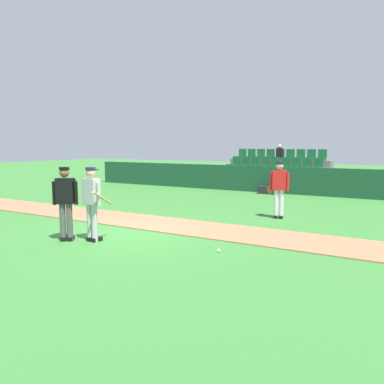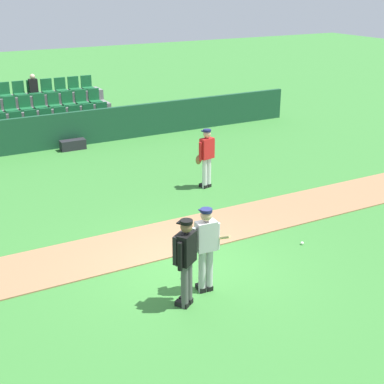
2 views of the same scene
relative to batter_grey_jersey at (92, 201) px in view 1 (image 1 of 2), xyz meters
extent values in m
plane|color=#387A33|center=(0.13, 0.87, -0.97)|extent=(80.00, 80.00, 0.00)
cube|color=#9E704C|center=(0.13, 2.45, -0.95)|extent=(28.00, 1.80, 0.03)
cube|color=#19472D|center=(0.13, 11.08, -0.34)|extent=(20.00, 0.16, 1.26)
cube|color=slate|center=(0.13, 12.95, -0.82)|extent=(5.55, 2.95, 0.30)
cube|color=slate|center=(0.13, 12.10, -0.47)|extent=(5.45, 0.85, 0.40)
cube|color=#196033|center=(-2.07, 12.00, -0.22)|extent=(0.44, 0.40, 0.08)
cube|color=#196033|center=(-2.07, 12.22, 0.03)|extent=(0.44, 0.08, 0.50)
cube|color=#196033|center=(-1.52, 12.00, -0.22)|extent=(0.44, 0.40, 0.08)
cube|color=#196033|center=(-1.52, 12.22, 0.03)|extent=(0.44, 0.08, 0.50)
cube|color=#196033|center=(-0.97, 12.00, -0.22)|extent=(0.44, 0.40, 0.08)
cube|color=#196033|center=(-0.97, 12.22, 0.03)|extent=(0.44, 0.08, 0.50)
cube|color=#196033|center=(-0.42, 12.00, -0.22)|extent=(0.44, 0.40, 0.08)
cube|color=#196033|center=(-0.42, 12.22, 0.03)|extent=(0.44, 0.08, 0.50)
cube|color=#196033|center=(0.13, 12.00, -0.22)|extent=(0.44, 0.40, 0.08)
cube|color=#196033|center=(0.13, 12.22, 0.03)|extent=(0.44, 0.08, 0.50)
cube|color=#196033|center=(0.68, 12.00, -0.22)|extent=(0.44, 0.40, 0.08)
cube|color=#196033|center=(0.68, 12.22, 0.03)|extent=(0.44, 0.08, 0.50)
cube|color=#196033|center=(1.23, 12.00, -0.22)|extent=(0.44, 0.40, 0.08)
cube|color=#196033|center=(1.23, 12.22, 0.03)|extent=(0.44, 0.08, 0.50)
cube|color=#196033|center=(1.78, 12.00, -0.22)|extent=(0.44, 0.40, 0.08)
cube|color=#196033|center=(1.78, 12.22, 0.03)|extent=(0.44, 0.08, 0.50)
cube|color=#196033|center=(2.33, 12.00, -0.22)|extent=(0.44, 0.40, 0.08)
cube|color=#196033|center=(2.33, 12.22, 0.03)|extent=(0.44, 0.08, 0.50)
cube|color=slate|center=(0.13, 12.95, -0.07)|extent=(5.45, 0.85, 0.40)
cube|color=#196033|center=(-2.07, 12.85, 0.18)|extent=(0.44, 0.40, 0.08)
cube|color=#196033|center=(-2.07, 13.07, 0.43)|extent=(0.44, 0.08, 0.50)
cube|color=#196033|center=(-1.52, 12.85, 0.18)|extent=(0.44, 0.40, 0.08)
cube|color=#196033|center=(-1.52, 13.07, 0.43)|extent=(0.44, 0.08, 0.50)
cube|color=#196033|center=(-0.97, 12.85, 0.18)|extent=(0.44, 0.40, 0.08)
cube|color=#196033|center=(-0.97, 13.07, 0.43)|extent=(0.44, 0.08, 0.50)
cube|color=#196033|center=(-0.42, 12.85, 0.18)|extent=(0.44, 0.40, 0.08)
cube|color=#196033|center=(-0.42, 13.07, 0.43)|extent=(0.44, 0.08, 0.50)
cube|color=#196033|center=(0.13, 12.85, 0.18)|extent=(0.44, 0.40, 0.08)
cube|color=#196033|center=(0.13, 13.07, 0.43)|extent=(0.44, 0.08, 0.50)
cube|color=#196033|center=(0.68, 12.85, 0.18)|extent=(0.44, 0.40, 0.08)
cube|color=#196033|center=(0.68, 13.07, 0.43)|extent=(0.44, 0.08, 0.50)
cube|color=#196033|center=(1.23, 12.85, 0.18)|extent=(0.44, 0.40, 0.08)
cube|color=#196033|center=(1.23, 13.07, 0.43)|extent=(0.44, 0.08, 0.50)
cube|color=#196033|center=(1.78, 12.85, 0.18)|extent=(0.44, 0.40, 0.08)
cube|color=#196033|center=(1.78, 13.07, 0.43)|extent=(0.44, 0.08, 0.50)
cube|color=#196033|center=(2.33, 12.85, 0.18)|extent=(0.44, 0.40, 0.08)
cube|color=#196033|center=(2.33, 13.07, 0.43)|extent=(0.44, 0.08, 0.50)
cube|color=slate|center=(0.13, 13.80, 0.33)|extent=(5.45, 0.85, 0.40)
cube|color=#196033|center=(-2.07, 13.70, 0.58)|extent=(0.44, 0.40, 0.08)
cube|color=#196033|center=(-2.07, 13.92, 0.83)|extent=(0.44, 0.08, 0.50)
cube|color=#196033|center=(-1.52, 13.70, 0.58)|extent=(0.44, 0.40, 0.08)
cube|color=#196033|center=(-1.52, 13.92, 0.83)|extent=(0.44, 0.08, 0.50)
cube|color=#196033|center=(-0.97, 13.70, 0.58)|extent=(0.44, 0.40, 0.08)
cube|color=#196033|center=(-0.97, 13.92, 0.83)|extent=(0.44, 0.08, 0.50)
cube|color=#196033|center=(-0.42, 13.70, 0.58)|extent=(0.44, 0.40, 0.08)
cube|color=#196033|center=(-0.42, 13.92, 0.83)|extent=(0.44, 0.08, 0.50)
cube|color=#196033|center=(0.13, 13.70, 0.58)|extent=(0.44, 0.40, 0.08)
cube|color=#196033|center=(0.13, 13.92, 0.83)|extent=(0.44, 0.08, 0.50)
cube|color=black|center=(0.13, 13.75, 0.88)|extent=(0.32, 0.22, 0.52)
sphere|color=beige|center=(0.13, 13.75, 1.23)|extent=(0.20, 0.20, 0.20)
cube|color=#196033|center=(0.68, 13.70, 0.58)|extent=(0.44, 0.40, 0.08)
cube|color=#196033|center=(0.68, 13.92, 0.83)|extent=(0.44, 0.08, 0.50)
cube|color=#196033|center=(1.23, 13.70, 0.58)|extent=(0.44, 0.40, 0.08)
cube|color=#196033|center=(1.23, 13.92, 0.83)|extent=(0.44, 0.08, 0.50)
cube|color=#196033|center=(1.78, 13.70, 0.58)|extent=(0.44, 0.40, 0.08)
cube|color=#196033|center=(1.78, 13.92, 0.83)|extent=(0.44, 0.08, 0.50)
cube|color=#196033|center=(2.33, 13.70, 0.58)|extent=(0.44, 0.40, 0.08)
cube|color=#196033|center=(2.33, 13.92, 0.83)|extent=(0.44, 0.08, 0.50)
cylinder|color=#B2B2B2|center=(-0.09, 0.00, -0.52)|extent=(0.14, 0.14, 0.90)
cylinder|color=#B2B2B2|center=(0.07, -0.01, -0.52)|extent=(0.14, 0.14, 0.90)
cube|color=black|center=(-0.08, 0.06, -0.92)|extent=(0.14, 0.27, 0.10)
cube|color=black|center=(0.08, 0.05, -0.92)|extent=(0.14, 0.27, 0.10)
cube|color=#B2B2B2|center=(-0.01, -0.01, 0.23)|extent=(0.41, 0.24, 0.60)
cylinder|color=#B2B2B2|center=(-0.26, 0.01, 0.18)|extent=(0.09, 0.09, 0.55)
cylinder|color=#B2B2B2|center=(0.24, -0.02, 0.18)|extent=(0.09, 0.09, 0.55)
sphere|color=tan|center=(-0.01, -0.01, 0.66)|extent=(0.22, 0.22, 0.22)
cylinder|color=#191E4C|center=(-0.01, -0.01, 0.76)|extent=(0.23, 0.23, 0.06)
cube|color=#191E4C|center=(0.00, 0.09, 0.73)|extent=(0.19, 0.13, 0.02)
cylinder|color=tan|center=(0.25, 0.08, 0.08)|extent=(0.25, 0.79, 0.41)
cylinder|color=#4C4C4C|center=(-0.64, -0.32, -0.52)|extent=(0.14, 0.14, 0.90)
cylinder|color=#4C4C4C|center=(-0.51, -0.23, -0.52)|extent=(0.14, 0.14, 0.90)
cube|color=black|center=(-0.67, -0.27, -0.92)|extent=(0.24, 0.28, 0.10)
cube|color=black|center=(-0.54, -0.18, -0.92)|extent=(0.24, 0.28, 0.10)
cube|color=black|center=(-0.57, -0.28, 0.23)|extent=(0.45, 0.40, 0.60)
cylinder|color=black|center=(-0.78, -0.42, 0.18)|extent=(0.09, 0.09, 0.55)
cylinder|color=black|center=(-0.37, -0.14, 0.18)|extent=(0.09, 0.09, 0.55)
sphere|color=brown|center=(-0.57, -0.28, 0.66)|extent=(0.22, 0.22, 0.22)
cylinder|color=black|center=(-0.57, -0.28, 0.76)|extent=(0.23, 0.23, 0.06)
cube|color=black|center=(-0.63, -0.20, 0.73)|extent=(0.22, 0.20, 0.02)
cube|color=black|center=(-0.65, -0.17, 0.23)|extent=(0.41, 0.31, 0.56)
cylinder|color=silver|center=(2.83, 4.97, -0.52)|extent=(0.14, 0.14, 0.90)
cylinder|color=silver|center=(2.99, 5.01, -0.52)|extent=(0.14, 0.14, 0.90)
cube|color=black|center=(2.82, 5.03, -0.92)|extent=(0.17, 0.28, 0.10)
cube|color=black|center=(2.97, 5.07, -0.92)|extent=(0.17, 0.28, 0.10)
cube|color=red|center=(2.91, 4.99, 0.23)|extent=(0.44, 0.30, 0.60)
cylinder|color=red|center=(2.66, 4.94, 0.18)|extent=(0.09, 0.09, 0.55)
cylinder|color=red|center=(3.15, 5.04, 0.18)|extent=(0.09, 0.09, 0.55)
sphere|color=tan|center=(2.91, 4.99, 0.66)|extent=(0.22, 0.22, 0.22)
cylinder|color=#191E4C|center=(2.91, 4.99, 0.76)|extent=(0.23, 0.23, 0.06)
cube|color=#191E4C|center=(2.89, 5.09, 0.73)|extent=(0.20, 0.15, 0.02)
ellipsoid|color=brown|center=(2.63, 4.99, -0.07)|extent=(0.22, 0.16, 0.28)
sphere|color=white|center=(2.97, 0.68, -0.93)|extent=(0.07, 0.07, 0.07)
cube|color=#232328|center=(0.62, 10.63, -0.79)|extent=(0.90, 0.36, 0.36)
camera|label=1|loc=(6.49, -6.47, 1.30)|focal=35.85mm
camera|label=2|loc=(-4.79, -8.19, 4.81)|focal=51.69mm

